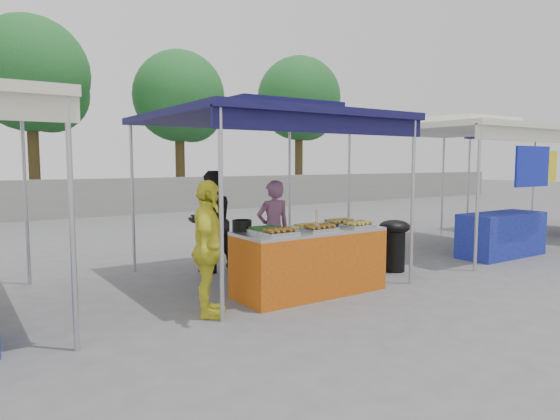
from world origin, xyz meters
TOP-DOWN VIEW (x-y plane):
  - ground_plane at (0.00, 0.00)m, footprint 80.00×80.00m
  - back_wall at (0.00, 11.00)m, footprint 40.00×0.25m
  - main_canopy at (0.00, 0.97)m, footprint 3.20×3.20m
  - neighbor_stall_right at (4.50, 0.57)m, footprint 3.20×3.20m
  - tree_1 at (-1.26, 13.21)m, footprint 3.78×3.77m
  - tree_2 at (3.83, 13.00)m, footprint 3.52×3.46m
  - tree_3 at (9.79, 13.39)m, footprint 3.78×3.77m
  - vendor_table at (0.00, -0.10)m, footprint 2.00×0.80m
  - food_tray_fl at (-0.63, -0.33)m, footprint 0.42×0.30m
  - food_tray_fm at (-0.03, -0.33)m, footprint 0.42×0.30m
  - food_tray_fr at (0.62, -0.34)m, footprint 0.42×0.30m
  - food_tray_bl at (-0.63, -0.02)m, footprint 0.42×0.30m
  - food_tray_bm at (0.03, -0.03)m, footprint 0.42×0.30m
  - food_tray_br at (0.59, -0.00)m, footprint 0.42×0.30m
  - cooking_pot at (-0.82, 0.26)m, footprint 0.25×0.25m
  - skewer_cup at (-0.08, -0.33)m, footprint 0.08×0.08m
  - wok_burner at (1.92, 0.22)m, footprint 0.49×0.49m
  - crate_left at (-0.42, 0.55)m, footprint 0.47×0.33m
  - crate_right at (0.18, 0.54)m, footprint 0.49×0.34m
  - crate_stacked at (0.18, 0.54)m, footprint 0.47×0.33m
  - vendor_woman at (0.07, 0.88)m, footprint 0.57×0.40m
  - helper_man at (-0.48, 1.83)m, footprint 0.84×0.69m
  - customer_person at (-1.54, -0.25)m, footprint 0.78×0.97m

SIDE VIEW (x-z plane):
  - ground_plane at x=0.00m, z-range 0.00..0.00m
  - crate_left at x=-0.42m, z-range 0.00..0.28m
  - crate_right at x=0.18m, z-range 0.00..0.29m
  - vendor_table at x=0.00m, z-range 0.00..0.85m
  - crate_stacked at x=0.18m, z-range 0.29..0.58m
  - wok_burner at x=1.92m, z-range 0.08..0.90m
  - back_wall at x=0.00m, z-range 0.00..1.20m
  - vendor_woman at x=0.07m, z-range 0.00..1.46m
  - customer_person at x=-1.54m, z-range 0.00..1.53m
  - helper_man at x=-0.48m, z-range 0.00..1.59m
  - food_tray_fl at x=-0.63m, z-range 0.85..0.92m
  - food_tray_fm at x=-0.03m, z-range 0.85..0.92m
  - food_tray_fr at x=0.62m, z-range 0.85..0.92m
  - food_tray_bl at x=-0.63m, z-range 0.85..0.92m
  - food_tray_bm at x=0.03m, z-range 0.85..0.92m
  - food_tray_br at x=0.59m, z-range 0.85..0.92m
  - skewer_cup at x=-0.08m, z-range 0.85..0.94m
  - cooking_pot at x=-0.82m, z-range 0.85..1.00m
  - neighbor_stall_right at x=4.50m, z-range 0.32..2.89m
  - main_canopy at x=0.00m, z-range 1.08..3.65m
  - tree_2 at x=3.83m, z-range 1.09..7.04m
  - tree_3 at x=9.79m, z-range 1.19..7.67m
  - tree_1 at x=-1.26m, z-range 1.19..7.68m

